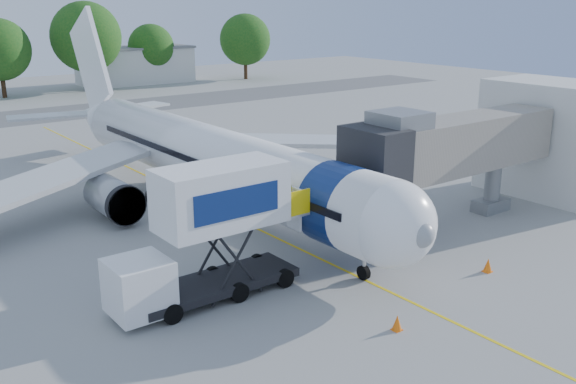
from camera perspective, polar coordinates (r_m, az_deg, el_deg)
ground at (r=35.39m, az=-3.98°, el=-2.69°), size 160.00×160.00×0.00m
guidance_line at (r=35.38m, az=-3.98°, el=-2.69°), size 0.15×70.00×0.01m
taxiway_strip at (r=73.27m, az=-22.51°, el=6.18°), size 120.00×10.00×0.01m
aircraft at (r=37.95m, az=-7.51°, el=3.17°), size 34.17×37.73×11.35m
jet_bridge at (r=34.38m, az=13.74°, el=3.82°), size 13.90×3.20×6.60m
terminal_stub at (r=43.08m, az=22.60°, el=4.39°), size 5.00×8.00×7.00m
catering_hiloader at (r=25.75m, az=-7.15°, el=-3.77°), size 8.50×2.44×5.50m
safety_cone_a at (r=30.25m, az=17.34°, el=-6.25°), size 0.40×0.40×0.64m
safety_cone_b at (r=24.43m, az=9.67°, el=-11.41°), size 0.38×0.38×0.60m
outbuilding_right at (r=98.99m, az=-13.38°, el=10.93°), size 16.40×7.40×5.30m
tree_e at (r=91.32m, az=-17.51°, el=13.01°), size 9.23×9.23×11.77m
tree_f at (r=98.47m, az=-12.08°, el=12.47°), size 6.72×6.72×8.57m
tree_g at (r=101.54m, az=-3.83°, el=13.37°), size 7.79×7.79×9.93m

